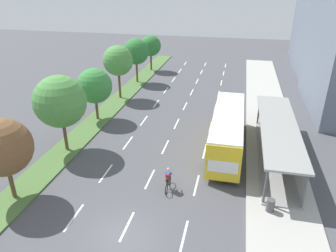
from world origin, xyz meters
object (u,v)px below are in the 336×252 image
(median_tree_third, at_px, (95,86))
(median_tree_farthest, at_px, (151,46))
(cyclist, at_px, (168,180))
(trash_bin, at_px, (270,205))
(bus_shelter, at_px, (281,138))
(median_tree_nearest, at_px, (3,147))
(median_tree_second, at_px, (60,102))
(median_tree_fifth, at_px, (136,52))
(bus, at_px, (228,128))
(median_tree_fourth, at_px, (118,61))

(median_tree_third, xyz_separation_m, median_tree_farthest, (0.26, 20.29, 0.24))
(cyclist, height_order, trash_bin, cyclist)
(bus_shelter, distance_m, median_tree_nearest, 20.29)
(median_tree_second, height_order, median_tree_fifth, median_tree_second)
(median_tree_third, relative_size, trash_bin, 6.33)
(bus, height_order, trash_bin, bus)
(median_tree_fifth, bearing_deg, bus, -51.56)
(cyclist, xyz_separation_m, median_tree_third, (-9.95, 10.29, 2.92))
(median_tree_third, distance_m, median_tree_farthest, 20.29)
(bus_shelter, height_order, median_tree_nearest, median_tree_nearest)
(bus, bearing_deg, median_tree_farthest, 119.24)
(trash_bin, bearing_deg, median_tree_nearest, -172.39)
(median_tree_fourth, relative_size, median_tree_fifth, 1.05)
(bus_shelter, relative_size, median_tree_third, 2.55)
(bus, distance_m, median_tree_nearest, 16.98)
(cyclist, bearing_deg, median_tree_fourth, 120.24)
(bus, height_order, median_tree_third, median_tree_third)
(median_tree_fifth, bearing_deg, bus_shelter, -44.78)
(median_tree_fifth, xyz_separation_m, trash_bin, (16.74, -24.80, -3.83))
(median_tree_second, bearing_deg, bus_shelter, 8.35)
(median_tree_second, height_order, median_tree_farthest, median_tree_second)
(bus, distance_m, median_tree_second, 14.01)
(cyclist, relative_size, median_tree_fifth, 0.30)
(median_tree_fourth, distance_m, median_tree_farthest, 13.55)
(cyclist, distance_m, median_tree_nearest, 10.92)
(trash_bin, bearing_deg, median_tree_fifth, 124.02)
(median_tree_fourth, distance_m, median_tree_fifth, 6.77)
(median_tree_third, height_order, median_tree_fifth, median_tree_fifth)
(bus, bearing_deg, median_tree_nearest, -143.72)
(median_tree_second, distance_m, median_tree_third, 6.81)
(median_tree_third, xyz_separation_m, trash_bin, (16.80, -11.28, -3.13))
(bus, xyz_separation_m, median_tree_nearest, (-13.61, -9.99, 1.84))
(bus, bearing_deg, median_tree_fourth, 142.84)
(bus_shelter, bearing_deg, median_tree_nearest, -152.38)
(median_tree_second, bearing_deg, median_tree_fifth, 90.37)
(bus, relative_size, cyclist, 6.20)
(median_tree_second, bearing_deg, median_tree_farthest, 89.84)
(median_tree_second, relative_size, trash_bin, 7.71)
(median_tree_fifth, bearing_deg, cyclist, -67.43)
(median_tree_nearest, xyz_separation_m, median_tree_fifth, (0.06, 27.05, 0.50))
(bus_shelter, relative_size, bus, 1.22)
(bus_shelter, bearing_deg, median_tree_third, 166.88)
(median_tree_farthest, bearing_deg, median_tree_nearest, -90.45)
(bus, distance_m, cyclist, 7.78)
(median_tree_nearest, relative_size, median_tree_farthest, 1.04)
(bus_shelter, xyz_separation_m, median_tree_second, (-17.70, -2.60, 2.65))
(bus, xyz_separation_m, median_tree_fourth, (-13.59, 10.30, 2.63))
(bus_shelter, height_order, median_tree_second, median_tree_second)
(bus_shelter, height_order, cyclist, bus_shelter)
(cyclist, xyz_separation_m, median_tree_fourth, (-9.94, 17.05, 3.91))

